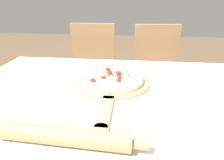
{
  "coord_description": "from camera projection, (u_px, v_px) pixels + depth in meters",
  "views": [
    {
      "loc": [
        0.06,
        -0.74,
        1.13
      ],
      "look_at": [
        -0.03,
        0.08,
        0.77
      ],
      "focal_mm": 32.0,
      "sensor_mm": 36.0,
      "label": 1
    }
  ],
  "objects": [
    {
      "name": "chair_left",
      "position": [
        92.0,
        68.0,
        1.76
      ],
      "size": [
        0.42,
        0.42,
        0.89
      ],
      "rotation": [
        0.0,
        0.0,
        0.05
      ],
      "color": "tan",
      "rests_on": "ground_plane"
    },
    {
      "name": "pizza_peel",
      "position": [
        112.0,
        84.0,
        0.92
      ],
      "size": [
        0.34,
        0.55,
        0.01
      ],
      "color": "tan",
      "rests_on": "towel_cloth"
    },
    {
      "name": "dining_table",
      "position": [
        117.0,
        113.0,
        0.88
      ],
      "size": [
        1.48,
        1.01,
        0.73
      ],
      "color": "brown",
      "rests_on": "ground_plane"
    },
    {
      "name": "towel_cloth",
      "position": [
        117.0,
        95.0,
        0.84
      ],
      "size": [
        1.4,
        0.93,
        0.0
      ],
      "color": "white",
      "rests_on": "dining_table"
    },
    {
      "name": "rolling_pin",
      "position": [
        64.0,
        136.0,
        0.56
      ],
      "size": [
        0.47,
        0.07,
        0.05
      ],
      "rotation": [
        0.0,
        0.0,
        -0.05
      ],
      "color": "tan",
      "rests_on": "towel_cloth"
    },
    {
      "name": "chair_right",
      "position": [
        156.0,
        71.0,
        1.71
      ],
      "size": [
        0.43,
        0.43,
        0.89
      ],
      "rotation": [
        0.0,
        0.0,
        0.08
      ],
      "color": "tan",
      "rests_on": "ground_plane"
    },
    {
      "name": "pizza",
      "position": [
        113.0,
        78.0,
        0.93
      ],
      "size": [
        0.29,
        0.29,
        0.04
      ],
      "color": "beige",
      "rests_on": "pizza_peel"
    }
  ]
}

